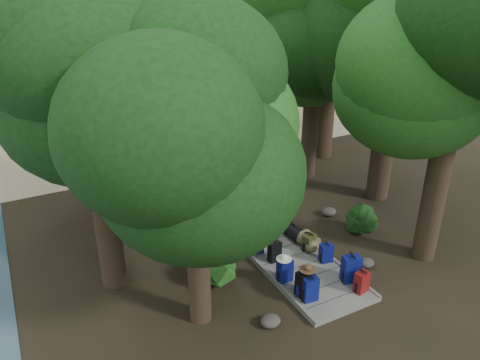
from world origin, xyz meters
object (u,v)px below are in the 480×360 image
backpack_right_b (351,268)px  lone_suitcase_on_sand (169,137)px  kayak (91,133)px  backpack_right_c (326,252)px  backpack_left_d (257,244)px  suitcase_on_boardwalk (275,252)px  backpack_left_a (310,288)px  duffel_right_black (292,230)px  sun_lounger (217,116)px  backpack_left_b (304,282)px  duffel_right_khaki (309,241)px  backpack_left_c (285,269)px  backpack_right_a (362,281)px  backpack_right_d (309,242)px

backpack_right_b → lone_suitcase_on_sand: bearing=107.8°
kayak → backpack_right_c: bearing=-76.2°
backpack_left_d → suitcase_on_boardwalk: (0.21, -0.59, 0.01)m
backpack_left_a → duffel_right_black: 2.89m
lone_suitcase_on_sand → sun_lounger: bearing=11.5°
backpack_left_a → suitcase_on_boardwalk: (0.11, 1.80, -0.07)m
suitcase_on_boardwalk → sun_lounger: (3.95, 12.06, -0.05)m
backpack_left_b → lone_suitcase_on_sand: size_ratio=1.20×
backpack_left_b → backpack_right_b: size_ratio=0.92×
backpack_left_b → backpack_left_d: size_ratio=1.37×
duffel_right_black → lone_suitcase_on_sand: 9.53m
backpack_left_d → lone_suitcase_on_sand: backpack_left_d is taller
backpack_left_a → lone_suitcase_on_sand: size_ratio=1.14×
backpack_right_b → duffel_right_khaki: (-0.01, 1.81, -0.20)m
backpack_left_c → duffel_right_khaki: bearing=34.0°
backpack_right_a → suitcase_on_boardwalk: bearing=108.9°
backpack_right_d → sun_lounger: size_ratio=0.27×
backpack_left_b → backpack_right_d: backpack_left_b is taller
backpack_right_d → kayak: 13.53m
backpack_right_b → kayak: backpack_right_b is taller
backpack_left_d → backpack_right_c: size_ratio=0.91×
backpack_left_d → backpack_right_d: size_ratio=0.97×
backpack_left_c → backpack_right_a: 1.91m
backpack_right_c → backpack_right_d: size_ratio=1.06×
duffel_right_khaki → suitcase_on_boardwalk: (-1.23, -0.14, 0.08)m
backpack_left_c → lone_suitcase_on_sand: (0.96, 11.23, -0.14)m
backpack_left_d → backpack_right_a: 3.07m
backpack_left_b → lone_suitcase_on_sand: (0.84, 11.92, -0.16)m
duffel_right_black → lone_suitcase_on_sand: size_ratio=1.10×
backpack_right_b → sun_lounger: bearing=94.2°
backpack_left_d → backpack_right_b: size_ratio=0.67×
backpack_right_c → kayak: bearing=115.0°
backpack_right_a → backpack_right_b: bearing=75.7°
sun_lounger → backpack_left_a: bearing=-86.5°
backpack_left_a → kayak: 15.02m
suitcase_on_boardwalk → lone_suitcase_on_sand: size_ratio=0.92×
backpack_left_c → sun_lounger: (4.19, 12.94, -0.11)m
backpack_left_a → backpack_right_d: size_ratio=1.26×
sun_lounger → backpack_right_a: bearing=-81.1°
backpack_left_a → duffel_right_khaki: backpack_left_a is taller
backpack_right_d → kayak: (-3.41, 13.09, -0.23)m
duffel_right_khaki → backpack_right_c: bearing=-109.6°
backpack_right_a → suitcase_on_boardwalk: backpack_right_a is taller
lone_suitcase_on_sand → backpack_right_a: bearing=-104.2°
backpack_left_c → backpack_right_d: size_ratio=1.24×
backpack_left_d → kayak: 12.65m
backpack_left_b → suitcase_on_boardwalk: size_ratio=1.31×
backpack_right_a → backpack_right_c: backpack_right_a is taller
backpack_left_a → sun_lounger: backpack_left_a is taller
backpack_left_a → backpack_right_b: backpack_right_b is taller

